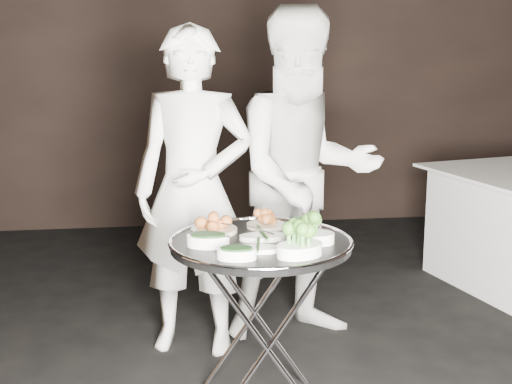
{
  "coord_description": "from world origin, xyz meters",
  "views": [
    {
      "loc": [
        -0.61,
        -2.62,
        1.6
      ],
      "look_at": [
        -0.21,
        0.39,
        0.95
      ],
      "focal_mm": 50.0,
      "sensor_mm": 36.0,
      "label": 1
    }
  ],
  "objects": [
    {
      "name": "wall_back",
      "position": [
        0.0,
        3.52,
        1.5
      ],
      "size": [
        6.0,
        0.05,
        3.0
      ],
      "primitive_type": "cube",
      "color": "black",
      "rests_on": "floor"
    },
    {
      "name": "tray_stand",
      "position": [
        -0.21,
        0.24,
        0.42
      ],
      "size": [
        0.51,
        0.43,
        0.75
      ],
      "rotation": [
        0.0,
        0.0,
        -0.15
      ],
      "color": "silver",
      "rests_on": "floor"
    },
    {
      "name": "serving_tray",
      "position": [
        -0.21,
        0.24,
        0.76
      ],
      "size": [
        0.78,
        0.78,
        0.04
      ],
      "color": "black",
      "rests_on": "tray_stand"
    },
    {
      "name": "potato_plate_a",
      "position": [
        -0.39,
        0.4,
        0.8
      ],
      "size": [
        0.21,
        0.21,
        0.07
      ],
      "rotation": [
        0.0,
        0.0,
        0.38
      ],
      "color": "beige",
      "rests_on": "serving_tray"
    },
    {
      "name": "potato_plate_b",
      "position": [
        -0.15,
        0.46,
        0.8
      ],
      "size": [
        0.18,
        0.18,
        0.06
      ],
      "rotation": [
        0.0,
        0.0,
        -0.01
      ],
      "color": "beige",
      "rests_on": "serving_tray"
    },
    {
      "name": "greens_bowl",
      "position": [
        0.02,
        0.37,
        0.81
      ],
      "size": [
        0.14,
        0.14,
        0.08
      ],
      "rotation": [
        0.0,
        0.0,
        -0.43
      ],
      "color": "white",
      "rests_on": "serving_tray"
    },
    {
      "name": "asparagus_plate_a",
      "position": [
        -0.19,
        0.26,
        0.79
      ],
      "size": [
        0.21,
        0.12,
        0.04
      ],
      "rotation": [
        0.0,
        0.0,
        0.05
      ],
      "color": "white",
      "rests_on": "serving_tray"
    },
    {
      "name": "asparagus_plate_b",
      "position": [
        -0.24,
        0.09,
        0.79
      ],
      "size": [
        0.19,
        0.13,
        0.04
      ],
      "rotation": [
        0.0,
        0.0,
        -0.17
      ],
      "color": "white",
      "rests_on": "serving_tray"
    },
    {
      "name": "spinach_bowl_a",
      "position": [
        -0.43,
        0.19,
        0.81
      ],
      "size": [
        0.2,
        0.15,
        0.07
      ],
      "rotation": [
        0.0,
        0.0,
        -0.21
      ],
      "color": "white",
      "rests_on": "serving_tray"
    },
    {
      "name": "spinach_bowl_b",
      "position": [
        -0.33,
        0.0,
        0.8
      ],
      "size": [
        0.17,
        0.13,
        0.06
      ],
      "rotation": [
        0.0,
        0.0,
        -0.19
      ],
      "color": "white",
      "rests_on": "serving_tray"
    },
    {
      "name": "broccoli_bowl_a",
      "position": [
        0.01,
        0.18,
        0.81
      ],
      "size": [
        0.2,
        0.16,
        0.07
      ],
      "rotation": [
        0.0,
        0.0,
        -0.18
      ],
      "color": "white",
      "rests_on": "serving_tray"
    },
    {
      "name": "broccoli_bowl_b",
      "position": [
        -0.09,
        0.01,
        0.81
      ],
      "size": [
        0.23,
        0.2,
        0.08
      ],
      "rotation": [
        0.0,
        0.0,
        0.39
      ],
      "color": "white",
      "rests_on": "serving_tray"
    },
    {
      "name": "serving_utensils",
      "position": [
        -0.19,
        0.31,
        0.82
      ],
      "size": [
        0.57,
        0.42,
        0.01
      ],
      "color": "silver",
      "rests_on": "serving_tray"
    },
    {
      "name": "waiter_left",
      "position": [
        -0.45,
        0.94,
        0.84
      ],
      "size": [
        0.7,
        0.55,
        1.68
      ],
      "primitive_type": "imported",
      "rotation": [
        0.0,
        0.0,
        -0.27
      ],
      "color": "white",
      "rests_on": "floor"
    },
    {
      "name": "waiter_right",
      "position": [
        0.14,
        1.03,
        0.89
      ],
      "size": [
        0.96,
        0.8,
        1.78
      ],
      "primitive_type": "imported",
      "rotation": [
        0.0,
        0.0,
        0.15
      ],
      "color": "white",
      "rests_on": "floor"
    }
  ]
}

